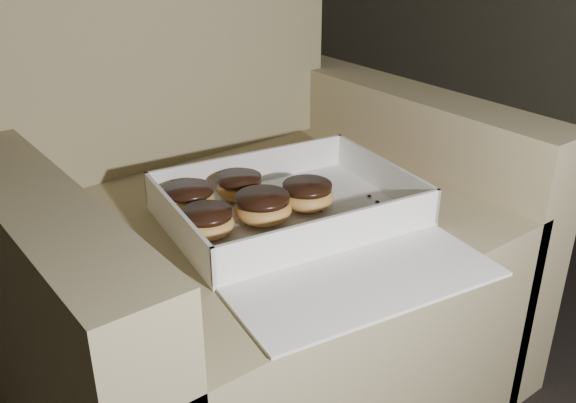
% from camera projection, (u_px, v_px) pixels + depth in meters
% --- Properties ---
extents(armchair, '(0.82, 0.69, 0.86)m').
position_uv_depth(armchair, '(247.00, 253.00, 1.13)').
color(armchair, '#837353').
rests_on(armchair, floor).
extents(bakery_box, '(0.43, 0.48, 0.06)m').
position_uv_depth(bakery_box, '(302.00, 220.00, 0.97)').
color(bakery_box, white).
rests_on(bakery_box, armchair).
extents(donut_a, '(0.08, 0.08, 0.04)m').
position_uv_depth(donut_a, '(307.00, 195.00, 1.01)').
color(donut_a, gold).
rests_on(donut_a, bakery_box).
extents(donut_b, '(0.09, 0.09, 0.04)m').
position_uv_depth(donut_b, '(263.00, 207.00, 0.97)').
color(donut_b, gold).
rests_on(donut_b, bakery_box).
extents(donut_c, '(0.08, 0.08, 0.04)m').
position_uv_depth(donut_c, '(189.00, 199.00, 1.00)').
color(donut_c, gold).
rests_on(donut_c, bakery_box).
extents(donut_d, '(0.08, 0.08, 0.04)m').
position_uv_depth(donut_d, '(207.00, 222.00, 0.93)').
color(donut_d, gold).
rests_on(donut_d, bakery_box).
extents(donut_e, '(0.08, 0.08, 0.04)m').
position_uv_depth(donut_e, '(240.00, 186.00, 1.04)').
color(donut_e, gold).
rests_on(donut_e, bakery_box).
extents(crumb_a, '(0.01, 0.01, 0.00)m').
position_uv_depth(crumb_a, '(247.00, 266.00, 0.86)').
color(crumb_a, black).
rests_on(crumb_a, bakery_box).
extents(crumb_b, '(0.01, 0.01, 0.00)m').
position_uv_depth(crumb_b, '(377.00, 202.00, 1.03)').
color(crumb_b, black).
rests_on(crumb_b, bakery_box).
extents(crumb_c, '(0.01, 0.01, 0.00)m').
position_uv_depth(crumb_c, '(321.00, 211.00, 1.01)').
color(crumb_c, black).
rests_on(crumb_c, bakery_box).
extents(crumb_d, '(0.01, 0.01, 0.00)m').
position_uv_depth(crumb_d, '(369.00, 196.00, 1.05)').
color(crumb_d, black).
rests_on(crumb_d, bakery_box).
extents(crumb_e, '(0.01, 0.01, 0.00)m').
position_uv_depth(crumb_e, '(257.00, 260.00, 0.87)').
color(crumb_e, black).
rests_on(crumb_e, bakery_box).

